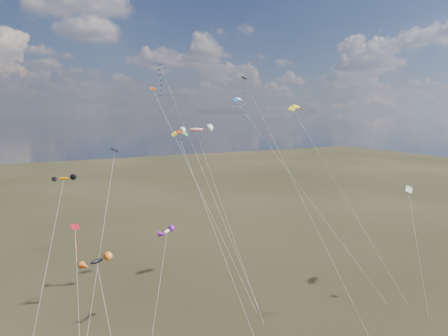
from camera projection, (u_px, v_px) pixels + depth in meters
name	position (u px, v px, depth m)	size (l,w,h in m)	color
diamond_black_high	(249.00, 109.00, 61.61)	(3.33, 25.09, 31.75)	black
diamond_navy_tall	(166.00, 94.00, 59.89)	(8.18, 16.85, 33.59)	#101B52
diamond_black_mid	(108.00, 199.00, 46.80)	(7.75, 13.72, 21.81)	black
diamond_red_low	(76.00, 250.00, 42.82)	(1.85, 9.61, 14.30)	maroon
diamond_orange_center	(187.00, 163.00, 54.42)	(9.58, 14.02, 29.70)	#D14705
parafoil_yellow	(297.00, 107.00, 59.63)	(9.92, 16.11, 27.83)	yellow
parafoil_blue_white	(240.00, 101.00, 59.17)	(15.02, 17.93, 28.75)	blue
parafoil_striped	(409.00, 187.00, 59.05)	(7.63, 10.04, 15.93)	gold
parafoil_tricolor	(180.00, 134.00, 49.48)	(2.99, 19.54, 24.33)	#FFFC12
novelty_black_orange	(97.00, 262.00, 38.59)	(3.07, 9.84, 12.52)	black
novelty_orange_black	(64.00, 179.00, 51.94)	(7.21, 12.96, 18.20)	#D57101
novelty_white_purple	(167.00, 232.00, 48.31)	(6.65, 9.44, 12.44)	white
novelty_redwhite_stripe	(196.00, 130.00, 55.25)	(5.70, 13.70, 24.55)	red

